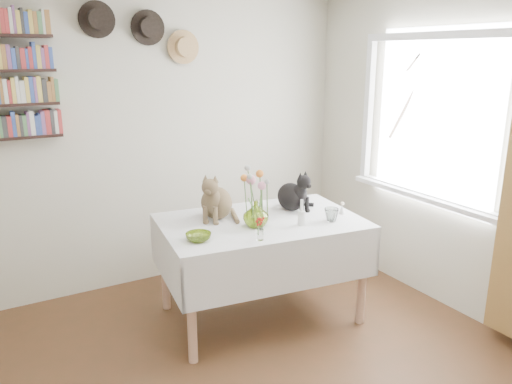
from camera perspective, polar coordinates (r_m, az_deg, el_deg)
room at (r=2.38m, az=2.32°, el=-2.80°), size 4.08×4.58×2.58m
window at (r=4.22m, az=19.51°, el=6.46°), size 0.12×1.52×1.32m
dining_table at (r=3.81m, az=0.55°, el=-6.01°), size 1.59×1.14×0.79m
tabby_cat at (r=3.75m, az=-4.55°, el=-0.26°), size 0.40×0.40×0.37m
black_cat at (r=3.96m, az=4.04°, el=0.29°), size 0.30×0.34×0.33m
flower_vase at (r=3.57m, az=-0.01°, el=-2.54°), size 0.25×0.25×0.19m
green_bowl at (r=3.35m, az=-6.59°, el=-5.13°), size 0.20×0.20×0.05m
drinking_glass at (r=3.74m, az=8.61°, el=-2.60°), size 0.11×0.11×0.10m
candlestick at (r=3.63m, az=5.22°, el=-2.82°), size 0.05×0.05×0.19m
berry_jar at (r=3.33m, az=0.46°, el=-4.15°), size 0.05×0.05×0.19m
porcelain_figurine at (r=3.93m, az=9.81°, el=-1.87°), size 0.05×0.05×0.10m
flower_bouquet at (r=3.51m, az=-0.08°, el=1.29°), size 0.17×0.13×0.39m
wall_hats at (r=4.31m, az=-12.58°, el=17.45°), size 0.98×0.09×0.48m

